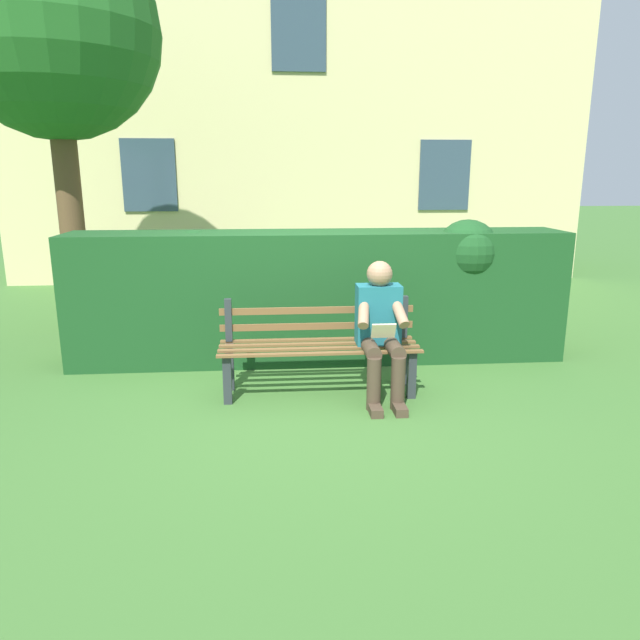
# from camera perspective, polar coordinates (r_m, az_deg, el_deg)

# --- Properties ---
(ground) EXTENTS (60.00, 60.00, 0.00)m
(ground) POSITION_cam_1_polar(r_m,az_deg,el_deg) (5.24, -0.09, -7.13)
(ground) COLOR #3D6B2D
(park_bench) EXTENTS (1.73, 0.49, 0.83)m
(park_bench) POSITION_cam_1_polar(r_m,az_deg,el_deg) (5.16, -0.15, -2.59)
(park_bench) COLOR #2D3338
(park_bench) RESTS_ON ground
(person_seated) EXTENTS (0.44, 0.73, 1.17)m
(person_seated) POSITION_cam_1_polar(r_m,az_deg,el_deg) (5.02, 5.89, -0.70)
(person_seated) COLOR #1E6672
(person_seated) RESTS_ON ground
(hedge_backdrop) EXTENTS (5.02, 0.78, 1.45)m
(hedge_backdrop) POSITION_cam_1_polar(r_m,az_deg,el_deg) (6.06, 0.19, 2.68)
(hedge_backdrop) COLOR #19471E
(hedge_backdrop) RESTS_ON ground
(tree) EXTENTS (2.53, 2.41, 4.67)m
(tree) POSITION_cam_1_polar(r_m,az_deg,el_deg) (8.03, -25.10, 23.55)
(tree) COLOR brown
(tree) RESTS_ON ground
(building_facade) EXTENTS (10.21, 2.80, 6.67)m
(building_facade) POSITION_cam_1_polar(r_m,az_deg,el_deg) (11.92, -2.39, 20.94)
(building_facade) COLOR beige
(building_facade) RESTS_ON ground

